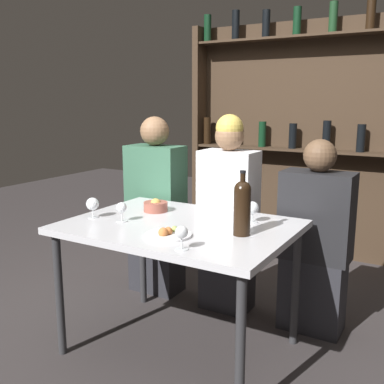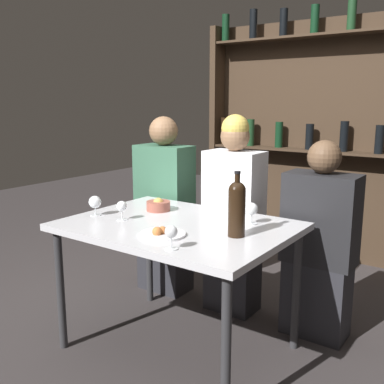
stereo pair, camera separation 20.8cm
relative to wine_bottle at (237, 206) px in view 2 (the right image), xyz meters
name	(u,v)px [view 2 (the right image)]	position (x,y,z in m)	size (l,w,h in m)	color
ground_plane	(179,347)	(-0.37, 0.02, -0.87)	(10.00, 10.00, 0.00)	#332D2D
dining_table	(178,235)	(-0.37, 0.02, -0.21)	(1.19, 0.87, 0.73)	silver
wine_rack_wall	(312,132)	(-0.37, 1.94, 0.23)	(1.93, 0.21, 2.15)	#38281C
wine_bottle	(237,206)	(0.00, 0.00, 0.00)	(0.08, 0.08, 0.32)	black
wine_glass_0	(95,203)	(-0.86, -0.12, -0.07)	(0.07, 0.07, 0.11)	silver
wine_glass_1	(252,210)	(-0.05, 0.24, -0.07)	(0.07, 0.07, 0.12)	silver
wine_glass_2	(122,207)	(-0.66, -0.10, -0.08)	(0.06, 0.06, 0.11)	silver
wine_glass_3	(171,233)	(-0.14, -0.34, -0.07)	(0.06, 0.06, 0.11)	silver
food_plate_0	(162,233)	(-0.30, -0.20, -0.14)	(0.23, 0.23, 0.05)	white
snack_bowl	(158,205)	(-0.64, 0.18, -0.12)	(0.14, 0.14, 0.08)	#995142
seated_person_left	(165,210)	(-0.94, 0.61, -0.28)	(0.40, 0.22, 1.26)	#26262B
seated_person_center	(233,219)	(-0.37, 0.61, -0.25)	(0.36, 0.22, 1.29)	#26262B
seated_person_right	(319,247)	(0.20, 0.61, -0.33)	(0.41, 0.22, 1.16)	#26262B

